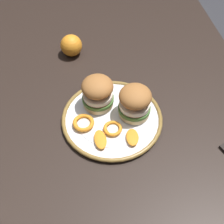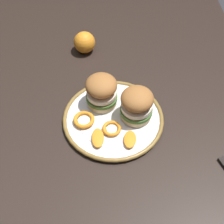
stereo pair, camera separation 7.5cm
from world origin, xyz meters
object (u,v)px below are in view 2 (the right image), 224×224
(sandwich_half_left, at_px, (100,91))
(whole_orange, at_px, (83,42))
(dinner_plate, at_px, (112,118))
(sandwich_half_right, at_px, (135,104))
(dining_table, at_px, (101,119))

(sandwich_half_left, distance_m, whole_orange, 0.27)
(dinner_plate, height_order, sandwich_half_left, sandwich_half_left)
(sandwich_half_right, relative_size, whole_orange, 1.57)
(sandwich_half_right, xyz_separation_m, whole_orange, (0.32, 0.15, -0.03))
(dining_table, xyz_separation_m, dinner_plate, (-0.08, -0.03, 0.10))
(dining_table, height_order, whole_orange, whole_orange)
(sandwich_half_right, bearing_deg, whole_orange, 25.49)
(sandwich_half_right, height_order, whole_orange, sandwich_half_right)
(dining_table, distance_m, dinner_plate, 0.13)
(dining_table, height_order, sandwich_half_right, sandwich_half_right)
(sandwich_half_right, bearing_deg, dinner_plate, 91.88)
(dining_table, relative_size, dinner_plate, 4.37)
(dinner_plate, distance_m, sandwich_half_left, 0.09)
(whole_orange, bearing_deg, sandwich_half_right, -154.51)
(sandwich_half_left, height_order, whole_orange, sandwich_half_left)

